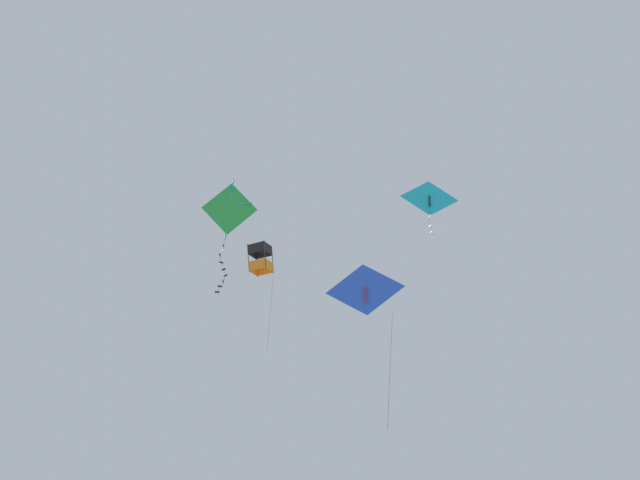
{
  "coord_description": "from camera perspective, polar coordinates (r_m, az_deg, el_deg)",
  "views": [
    {
      "loc": [
        14.18,
        22.45,
        2.61
      ],
      "look_at": [
        -0.24,
        2.12,
        20.9
      ],
      "focal_mm": 38.66,
      "sensor_mm": 36.0,
      "label": 1
    }
  ],
  "objects": [
    {
      "name": "kite_delta_highest",
      "position": [
        28.33,
        3.77,
        -4.22
      ],
      "size": [
        2.43,
        2.14,
        6.88
      ],
      "rotation": [
        0.45,
        0.0,
        2.35
      ],
      "color": "blue"
    },
    {
      "name": "kite_diamond_upper_right",
      "position": [
        27.04,
        -7.52,
        2.52
      ],
      "size": [
        1.83,
        1.27,
        4.8
      ],
      "rotation": [
        0.37,
        0.0,
        2.8
      ],
      "color": "green"
    },
    {
      "name": "kite_box_near_left",
      "position": [
        37.75,
        -4.94,
        -1.57
      ],
      "size": [
        1.87,
        1.63,
        6.73
      ],
      "rotation": [
        0.26,
        0.0,
        2.14
      ],
      "color": "black"
    },
    {
      "name": "kite_delta_far_centre",
      "position": [
        31.55,
        9.02,
        3.33
      ],
      "size": [
        1.84,
        1.18,
        2.72
      ],
      "rotation": [
        0.21,
        0.0,
        2.65
      ],
      "color": "#1EB2C6"
    }
  ]
}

